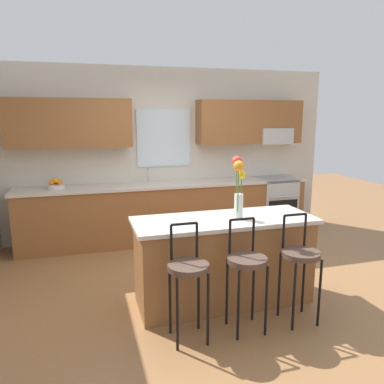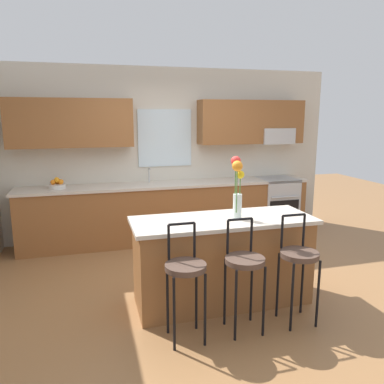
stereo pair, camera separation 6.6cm
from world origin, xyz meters
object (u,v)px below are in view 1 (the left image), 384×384
at_px(bar_stool_near, 188,272).
at_px(kitchen_island, 224,260).
at_px(fruit_bowl_oranges, 56,185).
at_px(bar_stool_middle, 247,265).
at_px(bar_stool_far, 300,259).
at_px(oven_range, 274,204).
at_px(flower_vase, 239,184).

bearing_deg(bar_stool_near, kitchen_island, 45.84).
bearing_deg(fruit_bowl_oranges, bar_stool_middle, -57.31).
distance_m(bar_stool_far, fruit_bowl_oranges, 3.60).
bearing_deg(bar_stool_near, fruit_bowl_oranges, 113.79).
height_order(kitchen_island, bar_stool_near, bar_stool_near).
relative_size(kitchen_island, bar_stool_middle, 1.81).
relative_size(bar_stool_near, bar_stool_middle, 1.00).
relative_size(bar_stool_middle, fruit_bowl_oranges, 4.34).
xyz_separation_m(kitchen_island, bar_stool_far, (0.55, -0.57, 0.17)).
bearing_deg(kitchen_island, bar_stool_far, -45.84).
bearing_deg(bar_stool_middle, kitchen_island, 90.00).
relative_size(kitchen_island, bar_stool_far, 1.81).
distance_m(bar_stool_near, bar_stool_far, 1.10).
height_order(kitchen_island, fruit_bowl_oranges, fruit_bowl_oranges).
bearing_deg(bar_stool_far, bar_stool_middle, 180.00).
relative_size(oven_range, kitchen_island, 0.49).
distance_m(oven_range, fruit_bowl_oranges, 3.54).
relative_size(oven_range, bar_stool_far, 0.88).
bearing_deg(fruit_bowl_oranges, oven_range, -0.48).
xyz_separation_m(bar_stool_middle, fruit_bowl_oranges, (-1.76, 2.74, 0.34)).
xyz_separation_m(kitchen_island, bar_stool_middle, (0.00, -0.57, 0.17)).
height_order(bar_stool_middle, fruit_bowl_oranges, fruit_bowl_oranges).
relative_size(oven_range, bar_stool_middle, 0.88).
distance_m(oven_range, bar_stool_middle, 3.23).
xyz_separation_m(kitchen_island, bar_stool_near, (-0.55, -0.57, 0.17)).
height_order(bar_stool_near, bar_stool_far, same).
xyz_separation_m(oven_range, bar_stool_far, (-1.20, -2.71, 0.18)).
relative_size(kitchen_island, fruit_bowl_oranges, 7.85).
bearing_deg(flower_vase, bar_stool_near, -142.81).
bearing_deg(kitchen_island, oven_range, 50.82).
bearing_deg(oven_range, fruit_bowl_oranges, 179.52).
xyz_separation_m(kitchen_island, flower_vase, (0.12, -0.06, 0.82)).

